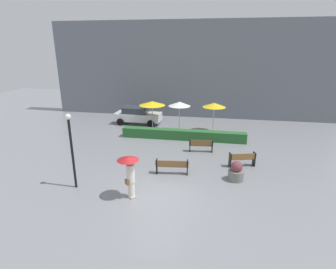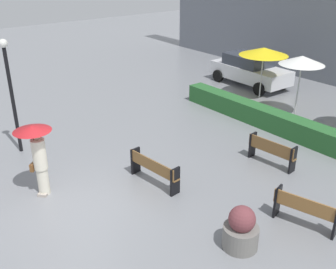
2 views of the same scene
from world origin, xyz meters
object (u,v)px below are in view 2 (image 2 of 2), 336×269
at_px(bench_mid_center, 153,168).
at_px(planter_pot, 241,230).
at_px(lamp_post, 10,85).
at_px(patio_umbrella_yellow, 264,51).
at_px(bench_back_row, 271,150).
at_px(patio_umbrella_white, 302,60).
at_px(bench_far_right, 306,209).
at_px(parked_car, 250,69).
at_px(pedestrian_with_umbrella, 37,150).

distance_m(bench_mid_center, planter_pot, 3.50).
distance_m(planter_pot, lamp_post, 8.60).
xyz_separation_m(lamp_post, patio_umbrella_yellow, (1.46, 10.89, -0.16)).
distance_m(bench_back_row, planter_pot, 4.30).
xyz_separation_m(planter_pot, patio_umbrella_white, (-4.18, 7.98, 1.90)).
distance_m(bench_far_right, patio_umbrella_yellow, 9.99).
relative_size(bench_back_row, parked_car, 0.39).
bearing_deg(lamp_post, patio_umbrella_yellow, 82.36).
bearing_deg(lamp_post, patio_umbrella_white, 69.06).
height_order(lamp_post, patio_umbrella_yellow, lamp_post).
relative_size(planter_pot, parked_car, 0.26).
bearing_deg(bench_far_right, planter_pot, -104.24).
relative_size(pedestrian_with_umbrella, patio_umbrella_white, 0.82).
height_order(patio_umbrella_yellow, parked_car, patio_umbrella_yellow).
bearing_deg(patio_umbrella_white, bench_far_right, -52.96).
relative_size(bench_back_row, bench_mid_center, 0.88).
bearing_deg(pedestrian_with_umbrella, parked_car, 104.70).
bearing_deg(parked_car, patio_umbrella_white, -23.84).
xyz_separation_m(bench_far_right, pedestrian_with_umbrella, (-5.50, -4.52, 0.87)).
bearing_deg(planter_pot, lamp_post, -164.56).
distance_m(pedestrian_with_umbrella, patio_umbrella_white, 10.75).
distance_m(pedestrian_with_umbrella, lamp_post, 3.24).
bearing_deg(patio_umbrella_white, parked_car, 156.16).
distance_m(lamp_post, patio_umbrella_yellow, 10.99).
bearing_deg(pedestrian_with_umbrella, bench_mid_center, 61.13).
bearing_deg(patio_umbrella_yellow, parked_car, 145.58).
height_order(pedestrian_with_umbrella, parked_car, pedestrian_with_umbrella).
distance_m(pedestrian_with_umbrella, planter_pot, 5.78).
distance_m(bench_back_row, lamp_post, 8.67).
distance_m(bench_far_right, parked_car, 11.87).
bearing_deg(bench_mid_center, parked_car, 116.35).
bearing_deg(lamp_post, pedestrian_with_umbrella, -8.53).
height_order(planter_pot, lamp_post, lamp_post).
height_order(bench_far_right, planter_pot, planter_pot).
bearing_deg(pedestrian_with_umbrella, bench_back_row, 65.54).
relative_size(bench_far_right, bench_mid_center, 0.87).
bearing_deg(planter_pot, pedestrian_with_umbrella, -151.86).
bearing_deg(bench_far_right, bench_back_row, 143.14).
relative_size(bench_back_row, lamp_post, 0.43).
distance_m(bench_back_row, patio_umbrella_white, 5.07).
relative_size(bench_far_right, patio_umbrella_yellow, 0.68).
bearing_deg(parked_car, planter_pot, -49.72).
height_order(bench_back_row, patio_umbrella_white, patio_umbrella_white).
bearing_deg(bench_back_row, patio_umbrella_yellow, 132.72).
relative_size(bench_mid_center, patio_umbrella_white, 0.73).
height_order(bench_back_row, parked_car, parked_car).
bearing_deg(bench_back_row, bench_far_right, -36.86).
height_order(bench_back_row, lamp_post, lamp_post).
relative_size(bench_mid_center, lamp_post, 0.48).
relative_size(bench_mid_center, pedestrian_with_umbrella, 0.89).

